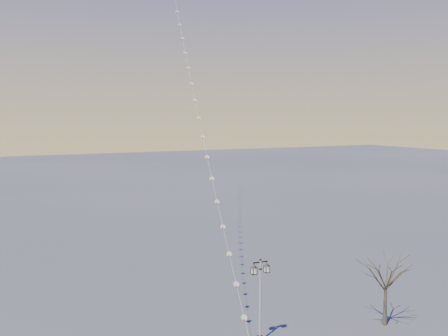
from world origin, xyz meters
TOP-DOWN VIEW (x-y plane):
  - street_lamp at (0.22, 0.75)m, footprint 1.21×0.53m
  - bare_tree at (8.12, -0.75)m, footprint 2.65×2.65m
  - kite_train at (3.92, 21.12)m, footprint 10.62×44.40m

SIDE VIEW (x-z plane):
  - street_lamp at x=0.22m, z-range 0.25..5.02m
  - bare_tree at x=8.12m, z-range 0.86..5.26m
  - kite_train at x=3.92m, z-range -0.08..40.95m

